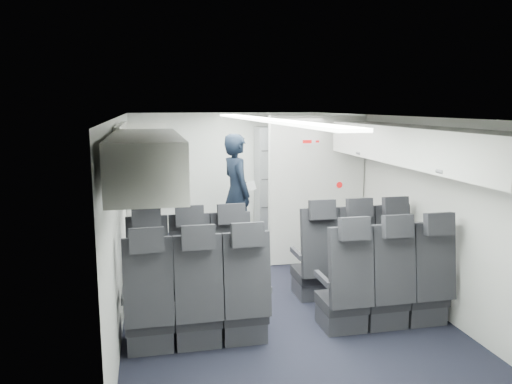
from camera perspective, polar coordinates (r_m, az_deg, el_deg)
name	(u,v)px	position (r m, az deg, el deg)	size (l,w,h in m)	color
cabin_shell	(263,199)	(6.20, 0.79, -0.86)	(3.41, 6.01, 2.16)	black
seat_row_front	(273,268)	(5.88, 1.97, -8.72)	(3.33, 0.56, 1.24)	black
seat_row_mid	(296,297)	(5.07, 4.55, -11.88)	(3.33, 0.56, 1.24)	black
overhead_bin_left_rear	(146,160)	(3.95, -12.48, 3.56)	(0.53, 1.80, 0.40)	white
overhead_bin_left_front_open	(142,155)	(5.71, -12.89, 4.18)	(0.64, 1.70, 0.72)	#9E9E93
overhead_bin_right_rear	(467,153)	(4.84, 22.95, 4.13)	(0.53, 1.80, 0.40)	white
overhead_bin_right_front	(378,140)	(6.34, 13.81, 5.81)	(0.53, 1.70, 0.40)	white
bulkhead_partition	(316,190)	(7.24, 6.92, 0.24)	(1.40, 0.15, 2.13)	silver
galley_unit	(280,180)	(9.06, 2.72, 1.44)	(0.85, 0.52, 1.90)	#939399
boarding_door	(131,196)	(7.60, -14.06, -0.45)	(0.12, 1.27, 1.86)	silver
flight_attendant	(237,193)	(7.78, -2.22, -0.13)	(0.68, 0.44, 1.85)	black
carry_on_bag	(142,150)	(5.37, -12.92, 4.65)	(0.38, 0.27, 0.23)	black
papers	(249,186)	(7.75, -0.78, 0.64)	(0.20, 0.02, 0.14)	white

